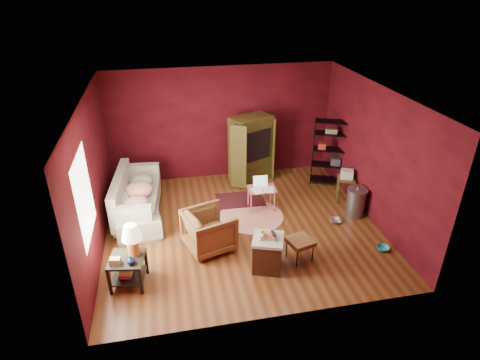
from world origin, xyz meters
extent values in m
cube|color=brown|center=(0.00, 0.00, -0.01)|extent=(5.50, 5.00, 0.02)
cube|color=white|center=(0.00, 0.00, 2.81)|extent=(5.50, 5.00, 0.02)
cube|color=#4C0A12|center=(0.00, 2.51, 1.40)|extent=(5.50, 0.02, 2.80)
cube|color=#4C0A12|center=(0.00, -2.51, 1.40)|extent=(5.50, 0.02, 2.80)
cube|color=#4C0A12|center=(-2.76, 0.00, 1.40)|extent=(0.02, 5.00, 2.80)
cube|color=#4C0A12|center=(2.76, 0.00, 1.40)|extent=(0.02, 5.00, 2.80)
cube|color=white|center=(-2.73, -1.00, 1.60)|extent=(0.02, 1.20, 1.40)
imported|color=#ABAD95|center=(-2.12, 0.92, 0.44)|extent=(0.80, 2.27, 0.87)
imported|color=black|center=(-0.75, -0.56, 0.43)|extent=(1.00, 1.03, 0.86)
imported|color=#B1B4B8|center=(1.98, -0.21, 0.13)|extent=(0.27, 0.12, 0.26)
imported|color=teal|center=(2.48, -1.30, 0.12)|extent=(0.25, 0.15, 0.24)
imported|color=#0B173A|center=(-2.12, -1.45, 0.61)|extent=(0.18, 0.18, 0.14)
imported|color=#CEC865|center=(0.08, -1.40, 0.77)|extent=(0.13, 0.11, 0.11)
cube|color=black|center=(-2.21, -1.29, 0.52)|extent=(0.65, 0.65, 0.04)
cube|color=black|center=(-2.21, -1.29, 0.17)|extent=(0.60, 0.60, 0.03)
cube|color=black|center=(-2.50, -1.50, 0.26)|extent=(0.05, 0.05, 0.53)
cube|color=black|center=(-2.00, -1.58, 0.26)|extent=(0.05, 0.05, 0.53)
cube|color=black|center=(-2.42, -1.00, 0.26)|extent=(0.05, 0.05, 0.53)
cube|color=black|center=(-1.92, -1.08, 0.26)|extent=(0.05, 0.05, 0.53)
cylinder|color=orange|center=(-2.08, -1.22, 0.69)|extent=(0.22, 0.22, 0.32)
cone|color=#F2E5C6|center=(-2.08, -1.22, 0.99)|extent=(0.39, 0.39, 0.26)
cube|color=#938C50|center=(-2.37, -1.40, 0.59)|extent=(0.19, 0.14, 0.11)
cube|color=#D54535|center=(-2.26, -1.28, 0.21)|extent=(0.25, 0.29, 0.03)
cube|color=#3575D5|center=(-2.25, -1.28, 0.24)|extent=(0.25, 0.29, 0.03)
cube|color=#F0E650|center=(-2.24, -1.28, 0.28)|extent=(0.25, 0.29, 0.03)
cube|color=#ABAD95|center=(-2.09, 0.90, 0.28)|extent=(0.97, 1.96, 0.40)
cube|color=#ABAD95|center=(-2.44, 0.94, 0.55)|extent=(0.35, 1.91, 0.80)
cube|color=#ABAD95|center=(-2.17, -0.04, 0.50)|extent=(0.81, 0.25, 0.55)
cube|color=#ABAD95|center=(-2.00, 1.85, 0.50)|extent=(0.81, 0.25, 0.55)
ellipsoid|color=red|center=(-2.09, 0.35, 0.60)|extent=(0.56, 0.56, 0.28)
ellipsoid|color=red|center=(-2.04, 0.90, 0.62)|extent=(0.63, 0.63, 0.32)
ellipsoid|color=#ABAD95|center=(-1.99, 1.40, 0.58)|extent=(0.52, 0.52, 0.26)
cube|color=#3F200E|center=(0.18, -1.36, 0.30)|extent=(0.63, 0.63, 0.59)
cube|color=#ABAD95|center=(0.18, -1.36, 0.62)|extent=(0.67, 0.67, 0.05)
cube|color=beige|center=(0.18, -1.36, 0.66)|extent=(0.34, 0.30, 0.02)
cube|color=teal|center=(0.18, -1.36, 0.68)|extent=(0.31, 0.27, 0.02)
cube|color=#C34949|center=(0.18, -1.36, 0.71)|extent=(0.32, 0.29, 0.02)
cube|color=black|center=(0.27, -1.35, 0.73)|extent=(0.06, 0.18, 0.02)
cube|color=black|center=(0.82, -1.24, 0.39)|extent=(0.53, 0.53, 0.09)
cube|color=black|center=(0.82, -1.24, 0.34)|extent=(0.47, 0.47, 0.02)
cylinder|color=black|center=(0.70, -1.45, 0.18)|extent=(0.03, 0.03, 0.35)
cylinder|color=black|center=(1.03, -1.35, 0.18)|extent=(0.03, 0.03, 0.35)
cylinder|color=black|center=(0.61, -1.12, 0.18)|extent=(0.03, 0.03, 0.35)
cylinder|color=black|center=(0.94, -1.03, 0.18)|extent=(0.03, 0.03, 0.35)
cylinder|color=beige|center=(0.28, 0.36, 0.01)|extent=(1.73, 1.73, 0.01)
cube|color=#4C141B|center=(0.18, 1.08, 0.01)|extent=(1.12, 0.76, 0.01)
cube|color=#C95B65|center=(0.57, 0.63, 0.50)|extent=(0.62, 0.44, 0.03)
cylinder|color=#C95B65|center=(0.30, 0.47, 0.25)|extent=(0.04, 0.04, 0.50)
cylinder|color=#C95B65|center=(0.83, 0.46, 0.25)|extent=(0.04, 0.04, 0.50)
cylinder|color=#C95B65|center=(0.32, 0.81, 0.25)|extent=(0.04, 0.04, 0.50)
cylinder|color=#C95B65|center=(0.84, 0.80, 0.25)|extent=(0.04, 0.04, 0.50)
cube|color=silver|center=(0.57, 0.66, 0.52)|extent=(0.33, 0.23, 0.02)
cube|color=silver|center=(0.58, 0.78, 0.64)|extent=(0.32, 0.08, 0.22)
cube|color=white|center=(0.45, 0.54, 0.52)|extent=(0.26, 0.33, 0.00)
cube|color=white|center=(0.71, 0.54, 0.52)|extent=(0.27, 0.34, 0.00)
cube|color=#463E14|center=(0.64, 2.09, 0.84)|extent=(1.10, 0.88, 1.68)
cube|color=black|center=(0.67, 2.01, 1.01)|extent=(0.89, 0.69, 0.75)
cube|color=#463E14|center=(0.26, 1.64, 0.84)|extent=(0.36, 0.24, 1.59)
cube|color=#463E14|center=(1.22, 2.08, 0.84)|extent=(0.11, 0.40, 1.59)
cube|color=#2F3134|center=(0.66, 2.05, 0.93)|extent=(0.68, 0.63, 0.46)
cube|color=black|center=(0.75, 1.84, 0.93)|extent=(0.40, 0.19, 0.35)
cube|color=#463E14|center=(0.66, 2.05, 0.40)|extent=(0.90, 0.73, 0.04)
cylinder|color=black|center=(2.06, 1.52, 0.81)|extent=(0.03, 0.03, 1.63)
cylinder|color=black|center=(2.77, 1.24, 0.81)|extent=(0.03, 0.03, 1.63)
cylinder|color=black|center=(2.18, 1.82, 0.81)|extent=(0.03, 0.03, 1.63)
cylinder|color=black|center=(2.89, 1.54, 0.81)|extent=(0.03, 0.03, 1.63)
cube|color=black|center=(2.48, 1.53, 0.09)|extent=(0.87, 0.62, 0.02)
cube|color=black|center=(2.48, 1.53, 0.50)|extent=(0.87, 0.62, 0.02)
cube|color=black|center=(2.48, 1.53, 0.90)|extent=(0.87, 0.62, 0.02)
cube|color=black|center=(2.48, 1.53, 1.31)|extent=(0.87, 0.62, 0.02)
cube|color=black|center=(2.48, 1.53, 1.61)|extent=(0.87, 0.62, 0.02)
cube|color=maroon|center=(2.31, 1.60, 0.99)|extent=(0.25, 0.28, 0.14)
cube|color=#2F2E3A|center=(2.64, 1.46, 0.61)|extent=(0.29, 0.29, 0.18)
cube|color=#746245|center=(2.48, 1.53, 1.38)|extent=(0.32, 0.27, 0.11)
cube|color=#463E14|center=(2.54, 0.61, 0.56)|extent=(0.51, 0.51, 0.04)
cube|color=#463E14|center=(2.32, 0.53, 0.28)|extent=(0.05, 0.05, 0.56)
cube|color=#463E14|center=(2.63, 0.40, 0.28)|extent=(0.05, 0.05, 0.56)
cube|color=#463E14|center=(2.45, 0.83, 0.28)|extent=(0.05, 0.05, 0.56)
cube|color=#463E14|center=(2.76, 0.70, 0.28)|extent=(0.05, 0.05, 0.56)
cube|color=white|center=(2.54, 0.61, 0.68)|extent=(0.33, 0.30, 0.19)
cylinder|color=gray|center=(2.50, -0.03, 0.30)|extent=(0.48, 0.48, 0.60)
cylinder|color=gray|center=(2.50, -0.03, 0.62)|extent=(0.53, 0.53, 0.04)
sphere|color=gray|center=(2.50, -0.03, 0.66)|extent=(0.07, 0.07, 0.06)
camera|label=1|loc=(-1.42, -6.81, 4.72)|focal=30.00mm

